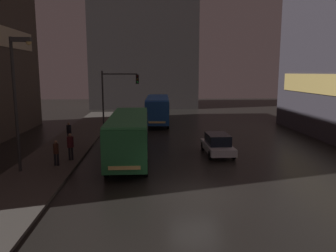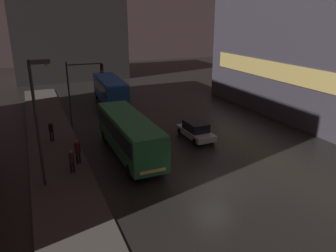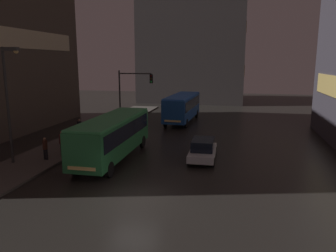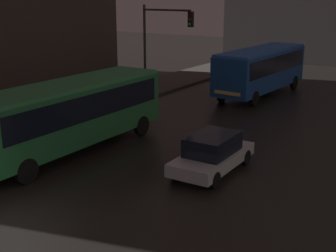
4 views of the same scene
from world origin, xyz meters
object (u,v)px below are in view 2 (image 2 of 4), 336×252
object	(u,v)px
pedestrian_far	(72,160)
street_lamp_sidewalk	(39,106)
pedestrian_near	(78,149)
traffic_light_main	(81,82)
bus_near	(129,132)
bus_far	(110,88)
pedestrian_mid	(51,130)
car_taxi	(196,130)

from	to	relation	value
pedestrian_far	street_lamp_sidewalk	bearing A→B (deg)	55.48
pedestrian_near	traffic_light_main	xyz separation A→B (m)	(2.12, 10.16, 2.95)
bus_near	traffic_light_main	size ratio (longest dim) A/B	1.65
bus_far	traffic_light_main	size ratio (longest dim) A/B	1.57
bus_near	street_lamp_sidewalk	world-z (taller)	street_lamp_sidewalk
pedestrian_near	pedestrian_far	xyz separation A→B (m)	(-0.61, -1.30, -0.18)
pedestrian_near	pedestrian_far	distance (m)	1.44
bus_near	traffic_light_main	xyz separation A→B (m)	(-1.84, 9.88, 2.28)
pedestrian_mid	bus_near	bearing A→B (deg)	3.05
car_taxi	pedestrian_far	bearing A→B (deg)	13.22
pedestrian_mid	street_lamp_sidewalk	xyz separation A→B (m)	(-0.86, -7.87, 4.16)
car_taxi	traffic_light_main	xyz separation A→B (m)	(-8.30, 8.67, 3.44)
pedestrian_near	traffic_light_main	world-z (taller)	traffic_light_main
pedestrian_near	street_lamp_sidewalk	xyz separation A→B (m)	(-2.25, -2.39, 4.08)
bus_near	street_lamp_sidewalk	bearing A→B (deg)	23.04
bus_near	car_taxi	xyz separation A→B (m)	(6.46, 1.22, -1.16)
pedestrian_near	pedestrian_far	world-z (taller)	pedestrian_near
bus_near	bus_far	distance (m)	16.17
bus_near	traffic_light_main	world-z (taller)	traffic_light_main
pedestrian_mid	street_lamp_sidewalk	size ratio (longest dim) A/B	0.22
bus_far	traffic_light_main	distance (m)	7.78
street_lamp_sidewalk	bus_near	bearing A→B (deg)	23.29
bus_near	street_lamp_sidewalk	distance (m)	7.58
pedestrian_near	traffic_light_main	bearing A→B (deg)	108.76
pedestrian_far	street_lamp_sidewalk	distance (m)	4.70
traffic_light_main	street_lamp_sidewalk	bearing A→B (deg)	-109.20
pedestrian_mid	traffic_light_main	xyz separation A→B (m)	(3.51, 4.68, 3.03)
street_lamp_sidewalk	pedestrian_near	bearing A→B (deg)	46.76
pedestrian_mid	pedestrian_far	size ratio (longest dim) A/B	1.08
car_taxi	pedestrian_mid	size ratio (longest dim) A/B	2.45
bus_far	car_taxi	bearing A→B (deg)	107.75
car_taxi	pedestrian_far	size ratio (longest dim) A/B	2.64
pedestrian_near	bus_far	bearing A→B (deg)	99.12
pedestrian_near	pedestrian_mid	xyz separation A→B (m)	(-1.39, 5.48, -0.08)
bus_near	bus_far	size ratio (longest dim) A/B	1.05
car_taxi	pedestrian_far	world-z (taller)	pedestrian_far
bus_far	pedestrian_mid	bearing A→B (deg)	56.67
pedestrian_far	street_lamp_sidewalk	world-z (taller)	street_lamp_sidewalk
bus_near	street_lamp_sidewalk	xyz separation A→B (m)	(-6.21, -2.67, 3.41)
bus_far	pedestrian_mid	world-z (taller)	bus_far
car_taxi	pedestrian_near	xyz separation A→B (m)	(-10.42, -1.50, 0.49)
bus_far	pedestrian_near	xyz separation A→B (m)	(-6.38, -16.27, -0.70)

